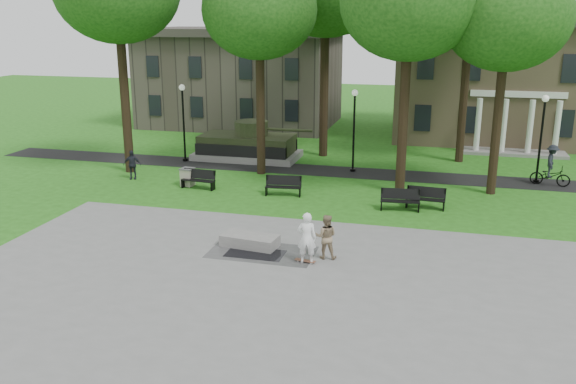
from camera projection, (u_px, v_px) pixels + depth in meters
name	position (u px, v px, depth m)	size (l,w,h in m)	color
ground	(293.00, 244.00, 24.09)	(120.00, 120.00, 0.00)	#225B15
plaza	(254.00, 298.00, 19.43)	(22.00, 16.00, 0.02)	gray
footpath	(343.00, 172.00, 35.24)	(44.00, 2.60, 0.01)	black
building_right	(511.00, 78.00, 44.64)	(17.00, 12.00, 8.60)	#9E8460
building_left	(242.00, 80.00, 50.40)	(15.00, 10.00, 7.20)	#4C443D
tree_1	(259.00, 11.00, 32.46)	(6.20, 6.20, 11.63)	black
tree_2	(409.00, 2.00, 28.57)	(6.60, 6.60, 12.16)	black
tree_3	(507.00, 18.00, 28.61)	(6.00, 6.00, 11.19)	black
lamp_left	(183.00, 116.00, 37.17)	(0.36, 0.36, 4.73)	black
lamp_mid	(354.00, 124.00, 34.63)	(0.36, 0.36, 4.73)	black
lamp_right	(542.00, 132.00, 32.21)	(0.36, 0.36, 4.73)	black
tank_monument	(248.00, 145.00, 38.43)	(7.45, 3.40, 2.40)	gray
puddle	(255.00, 254.00, 23.05)	(2.20, 1.20, 0.00)	black
concrete_block	(250.00, 241.00, 23.75)	(2.20, 1.00, 0.45)	gray
skateboard	(305.00, 261.00, 22.24)	(0.78, 0.20, 0.07)	brown
skateboarder	(307.00, 238.00, 21.93)	(0.70, 0.46, 1.92)	white
friend_watching	(326.00, 237.00, 22.41)	(0.82, 0.64, 1.68)	#927D5E
pedestrian_walker	(132.00, 165.00, 33.55)	(0.94, 0.39, 1.61)	#21212C
cyclist	(551.00, 169.00, 32.19)	(2.09, 1.23, 2.20)	black
park_bench_0	(199.00, 179.00, 31.76)	(1.83, 0.67, 1.00)	black
park_bench_1	(284.00, 185.00, 30.52)	(1.84, 0.74, 1.00)	black
park_bench_2	(400.00, 199.00, 28.17)	(1.83, 0.67, 1.00)	black
park_bench_3	(426.00, 197.00, 28.47)	(1.83, 0.66, 1.00)	black
trash_bin	(187.00, 177.00, 32.26)	(0.72, 0.72, 0.96)	#9F9983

